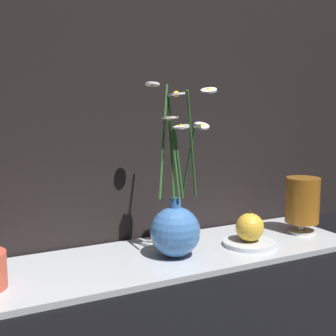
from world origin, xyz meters
name	(u,v)px	position (x,y,z in m)	size (l,w,h in m)	color
ground_plane	(167,259)	(0.00, 0.00, 0.00)	(6.00, 6.00, 0.00)	black
shelf	(167,257)	(0.00, 0.00, 0.01)	(0.88, 0.26, 0.01)	#B2B7BC
backdrop_wall	(137,4)	(0.00, 0.14, 0.55)	(1.38, 0.02, 1.10)	black
vase_with_flowers	(175,226)	(0.01, -0.02, 0.08)	(0.13, 0.13, 0.36)	#3F72B7
tea_glass	(302,201)	(0.37, -0.01, 0.09)	(0.08, 0.08, 0.14)	silver
saucer_plate	(249,243)	(0.19, -0.03, 0.02)	(0.12, 0.12, 0.01)	silver
orange_fruit	(250,227)	(0.19, -0.03, 0.05)	(0.06, 0.06, 0.07)	gold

